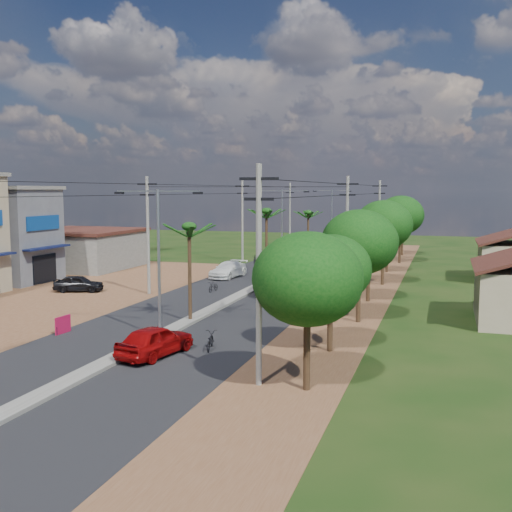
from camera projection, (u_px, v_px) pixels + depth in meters
The scene contains 35 objects.
ground at pixel (160, 337), 32.44m from camera, with size 160.00×160.00×0.00m, color black.
road at pixel (248, 292), 46.64m from camera, with size 12.00×110.00×0.04m, color black.
median at pixel (259, 286), 49.48m from camera, with size 1.00×90.00×0.18m, color #605E56.
dirt_lot_west at pixel (27, 297), 44.56m from camera, with size 18.00×46.00×0.04m, color brown.
dirt_shoulder_east at pixel (357, 298), 44.07m from camera, with size 5.00×90.00×0.03m, color brown.
shophouse_grey at pixel (4, 234), 51.90m from camera, with size 9.00×6.40×8.30m.
low_shed at pixel (82, 249), 61.31m from camera, with size 10.40×10.40×3.95m.
tree_east_a at pixel (308, 279), 23.39m from camera, with size 4.40×4.40×6.37m.
tree_east_b at pixel (331, 269), 29.18m from camera, with size 4.00×4.00×5.83m.
tree_east_c at pixel (360, 242), 35.60m from camera, with size 4.60×4.60×6.83m.
tree_east_d at pixel (369, 241), 42.38m from camera, with size 4.20×4.20×6.13m.
tree_east_e at pixel (384, 225), 49.81m from camera, with size 4.80×4.80×7.14m.
tree_east_f at pixel (388, 232), 57.63m from camera, with size 3.80×3.80×5.52m.
tree_east_g at pixel (401, 215), 64.88m from camera, with size 5.00×5.00×7.38m.
tree_east_h at pixel (403, 218), 72.61m from camera, with size 4.40×4.40×6.52m.
palm_median_near at pixel (189, 231), 35.62m from camera, with size 2.00×2.00×6.15m.
palm_median_mid at pixel (266, 214), 50.73m from camera, with size 2.00×2.00×6.55m.
palm_median_far at pixel (308, 215), 65.95m from camera, with size 2.00×2.00×5.85m.
streetlight_near at pixel (159, 250), 31.92m from camera, with size 5.10×0.18×8.00m.
streetlight_mid at pixel (282, 224), 55.59m from camera, with size 5.10×0.18×8.00m.
streetlight_far at pixel (332, 214), 79.25m from camera, with size 5.10×0.18×8.00m.
utility_pole_w_b at pixel (148, 232), 45.40m from camera, with size 1.60×0.24×9.00m.
utility_pole_w_c at pixel (242, 219), 66.23m from camera, with size 1.60×0.24×9.00m.
utility_pole_w_d at pixel (290, 212), 86.11m from camera, with size 1.60×0.24×9.00m.
utility_pole_e_a at pixel (259, 270), 23.97m from camera, with size 1.60×0.24×9.00m.
utility_pole_e_b at pixel (347, 233), 44.80m from camera, with size 1.60×0.24×9.00m.
utility_pole_e_c at pixel (379, 219), 65.63m from camera, with size 1.60×0.24×9.00m.
car_red_near at pixel (155, 341), 28.63m from camera, with size 1.78×4.41×1.50m, color maroon.
car_silver_mid at pixel (265, 285), 45.71m from camera, with size 1.47×4.23×1.39m, color #A8AAB1.
car_white_far at pixel (228, 270), 54.42m from camera, with size 1.99×4.89×1.42m, color silver.
car_parked_dark at pixel (79, 284), 46.83m from camera, with size 1.53×3.81×1.30m, color black.
moto_rider_east at pixel (210, 341), 29.84m from camera, with size 0.58×1.67×0.88m, color black.
moto_rider_west_a at pixel (213, 287), 46.80m from camera, with size 0.53×1.51×0.79m, color black.
moto_rider_west_b at pixel (255, 260), 64.44m from camera, with size 0.45×1.58×0.95m, color black.
roadside_sign at pixel (63, 325), 33.18m from camera, with size 0.18×1.22×1.02m.
Camera 1 is at (14.63, -28.67, 7.96)m, focal length 42.00 mm.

